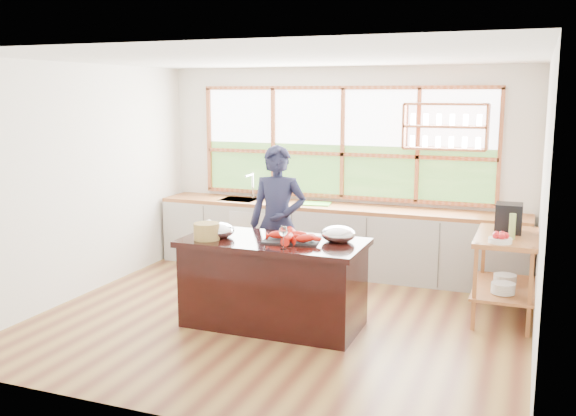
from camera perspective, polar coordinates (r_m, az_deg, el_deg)
The scene contains 18 objects.
ground_plane at distance 6.90m, azimuth -0.65°, elevation -9.80°, with size 5.00×5.00×0.00m, color olive.
room_shell at distance 6.98m, azimuth 1.09°, elevation 5.20°, with size 5.02×4.52×2.71m.
back_counter at distance 8.54m, azimuth 4.09°, elevation -2.72°, with size 4.90×0.63×0.90m.
right_shelf_unit at distance 7.13m, azimuth 18.77°, elevation -4.61°, with size 0.62×1.10×0.90m.
island at distance 6.58m, azimuth -1.31°, elevation -6.64°, with size 1.85×0.90×0.90m.
cook at distance 7.31m, azimuth -0.91°, elevation -1.39°, with size 0.65×0.43×1.78m, color #1B1D37.
potted_plant at distance 8.75m, azimuth -0.72°, elevation 1.53°, with size 0.15×0.10×0.28m, color slate.
cutting_board at distance 8.53m, azimuth 2.43°, elevation 0.39°, with size 0.40×0.30×0.01m, color #57C636.
espresso_machine at distance 7.17m, azimuth 19.03°, elevation -0.85°, with size 0.27×0.29×0.31m, color black.
wine_bottle at distance 6.85m, azimuth 19.31°, elevation -1.56°, with size 0.07×0.07×0.26m, color #8EA74F.
fruit_bowl at distance 6.68m, azimuth 18.34°, elevation -2.58°, with size 0.23×0.23×0.11m.
slate_board at distance 6.43m, azimuth 0.34°, elevation -2.85°, with size 0.55×0.40×0.02m, color black.
lobster_pile at distance 6.38m, azimuth 0.43°, elevation -2.50°, with size 0.52×0.48×0.08m.
mixing_bowl_left at distance 6.62m, azimuth -6.20°, elevation -1.99°, with size 0.33×0.33×0.16m, color silver.
mixing_bowl_right at distance 6.41m, azimuth 4.49°, elevation -2.33°, with size 0.35×0.35×0.17m, color silver.
wine_glass at distance 6.08m, azimuth -0.42°, elevation -2.15°, with size 0.08×0.08×0.22m.
wicker_basket at distance 6.52m, azimuth -7.24°, elevation -2.07°, with size 0.26×0.26×0.17m, color #A07F3F.
parchment_roll at distance 7.01m, azimuth -6.84°, elevation -1.57°, with size 0.08×0.08×0.30m, color white.
Camera 1 is at (2.42, -6.02, 2.37)m, focal length 40.00 mm.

